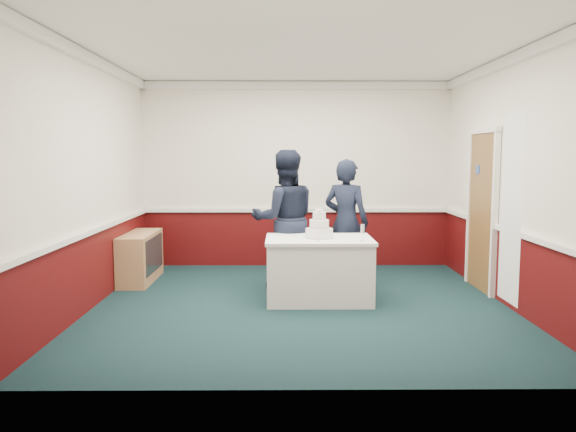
{
  "coord_description": "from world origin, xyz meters",
  "views": [
    {
      "loc": [
        -0.21,
        -6.68,
        1.8
      ],
      "look_at": [
        -0.16,
        -0.1,
        1.1
      ],
      "focal_mm": 35.0,
      "sensor_mm": 36.0,
      "label": 1
    }
  ],
  "objects_px": {
    "person_man": "(285,219)",
    "sideboard": "(141,257)",
    "champagne_flute": "(363,230)",
    "person_woman": "(346,223)",
    "cake_table": "(319,269)",
    "wedding_cake": "(319,229)",
    "cake_knife": "(318,240)"
  },
  "relations": [
    {
      "from": "wedding_cake",
      "to": "champagne_flute",
      "type": "height_order",
      "value": "wedding_cake"
    },
    {
      "from": "cake_knife",
      "to": "person_woman",
      "type": "height_order",
      "value": "person_woman"
    },
    {
      "from": "sideboard",
      "to": "person_woman",
      "type": "relative_size",
      "value": 0.68
    },
    {
      "from": "sideboard",
      "to": "person_woman",
      "type": "xyz_separation_m",
      "value": [
        2.94,
        -0.26,
        0.53
      ]
    },
    {
      "from": "cake_table",
      "to": "cake_knife",
      "type": "bearing_deg",
      "value": -98.53
    },
    {
      "from": "person_man",
      "to": "person_woman",
      "type": "relative_size",
      "value": 1.07
    },
    {
      "from": "wedding_cake",
      "to": "person_man",
      "type": "height_order",
      "value": "person_man"
    },
    {
      "from": "wedding_cake",
      "to": "champagne_flute",
      "type": "relative_size",
      "value": 1.78
    },
    {
      "from": "cake_knife",
      "to": "person_man",
      "type": "xyz_separation_m",
      "value": [
        -0.4,
        0.9,
        0.15
      ]
    },
    {
      "from": "wedding_cake",
      "to": "person_woman",
      "type": "distance_m",
      "value": 0.95
    },
    {
      "from": "cake_knife",
      "to": "person_woman",
      "type": "xyz_separation_m",
      "value": [
        0.46,
        1.04,
        0.09
      ]
    },
    {
      "from": "sideboard",
      "to": "cake_table",
      "type": "xyz_separation_m",
      "value": [
        2.51,
        -1.11,
        0.05
      ]
    },
    {
      "from": "cake_table",
      "to": "person_woman",
      "type": "distance_m",
      "value": 1.06
    },
    {
      "from": "champagne_flute",
      "to": "person_man",
      "type": "distance_m",
      "value": 1.35
    },
    {
      "from": "sideboard",
      "to": "champagne_flute",
      "type": "height_order",
      "value": "champagne_flute"
    },
    {
      "from": "wedding_cake",
      "to": "cake_knife",
      "type": "distance_m",
      "value": 0.23
    },
    {
      "from": "cake_table",
      "to": "person_man",
      "type": "relative_size",
      "value": 0.7
    },
    {
      "from": "cake_table",
      "to": "cake_knife",
      "type": "relative_size",
      "value": 6.0
    },
    {
      "from": "cake_knife",
      "to": "champagne_flute",
      "type": "distance_m",
      "value": 0.55
    },
    {
      "from": "person_man",
      "to": "wedding_cake",
      "type": "bearing_deg",
      "value": 112.27
    },
    {
      "from": "person_man",
      "to": "champagne_flute",
      "type": "bearing_deg",
      "value": 124.23
    },
    {
      "from": "cake_table",
      "to": "cake_knife",
      "type": "distance_m",
      "value": 0.44
    },
    {
      "from": "cake_table",
      "to": "champagne_flute",
      "type": "xyz_separation_m",
      "value": [
        0.5,
        -0.28,
        0.53
      ]
    },
    {
      "from": "sideboard",
      "to": "cake_table",
      "type": "height_order",
      "value": "cake_table"
    },
    {
      "from": "sideboard",
      "to": "wedding_cake",
      "type": "bearing_deg",
      "value": -23.77
    },
    {
      "from": "cake_table",
      "to": "wedding_cake",
      "type": "bearing_deg",
      "value": 90.0
    },
    {
      "from": "person_man",
      "to": "sideboard",
      "type": "bearing_deg",
      "value": -20.28
    },
    {
      "from": "cake_table",
      "to": "wedding_cake",
      "type": "xyz_separation_m",
      "value": [
        0.0,
        0.0,
        0.5
      ]
    },
    {
      "from": "cake_table",
      "to": "person_woman",
      "type": "xyz_separation_m",
      "value": [
        0.43,
        0.84,
        0.48
      ]
    },
    {
      "from": "wedding_cake",
      "to": "person_man",
      "type": "distance_m",
      "value": 0.82
    },
    {
      "from": "cake_table",
      "to": "person_man",
      "type": "xyz_separation_m",
      "value": [
        -0.43,
        0.7,
        0.54
      ]
    },
    {
      "from": "cake_table",
      "to": "wedding_cake",
      "type": "distance_m",
      "value": 0.5
    }
  ]
}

